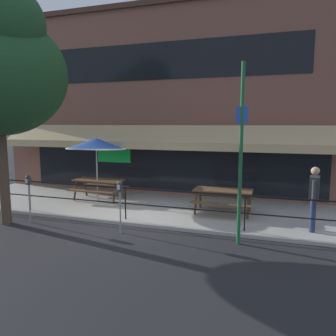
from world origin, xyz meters
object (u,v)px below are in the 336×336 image
at_px(picnic_table_left, 99,184).
at_px(parking_meter_far, 120,191).
at_px(street_sign_pole, 241,153).
at_px(parking_meter_near, 28,184).
at_px(picnic_table_centre, 223,195).
at_px(patio_umbrella_left, 96,144).
at_px(pedestrian_walking, 314,195).

xyz_separation_m(picnic_table_left, parking_meter_far, (2.27, -2.84, 0.44)).
relative_size(picnic_table_left, street_sign_pole, 0.42).
xyz_separation_m(picnic_table_left, parking_meter_near, (-0.69, -2.83, 0.44)).
height_order(picnic_table_centre, patio_umbrella_left, patio_umbrella_left).
bearing_deg(pedestrian_walking, picnic_table_centre, 159.04).
distance_m(picnic_table_centre, patio_umbrella_left, 4.88).
distance_m(parking_meter_far, street_sign_pole, 3.28).
xyz_separation_m(picnic_table_left, pedestrian_walking, (7.15, -1.39, 0.35)).
height_order(picnic_table_left, parking_meter_far, parking_meter_far).
bearing_deg(patio_umbrella_left, picnic_table_centre, -3.97).
relative_size(picnic_table_left, picnic_table_centre, 1.00).
xyz_separation_m(pedestrian_walking, street_sign_pole, (-1.78, -1.30, 1.16)).
bearing_deg(parking_meter_near, patio_umbrella_left, 75.69).
bearing_deg(parking_meter_far, picnic_table_centre, 45.55).
height_order(parking_meter_far, street_sign_pole, street_sign_pole).
relative_size(picnic_table_centre, parking_meter_far, 1.27).
relative_size(picnic_table_centre, street_sign_pole, 0.42).
height_order(patio_umbrella_left, parking_meter_near, patio_umbrella_left).
bearing_deg(street_sign_pole, picnic_table_centre, 107.81).
height_order(pedestrian_walking, parking_meter_far, pedestrian_walking).
bearing_deg(picnic_table_centre, picnic_table_left, 174.71).
xyz_separation_m(parking_meter_near, parking_meter_far, (2.96, -0.02, 0.00)).
relative_size(pedestrian_walking, street_sign_pole, 0.40).
xyz_separation_m(picnic_table_left, patio_umbrella_left, (-0.00, -0.11, 1.47)).
bearing_deg(pedestrian_walking, street_sign_pole, -143.88).
height_order(picnic_table_left, parking_meter_near, parking_meter_near).
xyz_separation_m(picnic_table_centre, parking_meter_near, (-5.33, -2.40, 0.44)).
bearing_deg(patio_umbrella_left, street_sign_pole, -25.70).
height_order(pedestrian_walking, street_sign_pole, street_sign_pole).
bearing_deg(patio_umbrella_left, picnic_table_left, 90.00).
xyz_separation_m(pedestrian_walking, parking_meter_far, (-4.88, -1.45, 0.09)).
xyz_separation_m(patio_umbrella_left, parking_meter_far, (2.27, -2.74, -1.03)).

